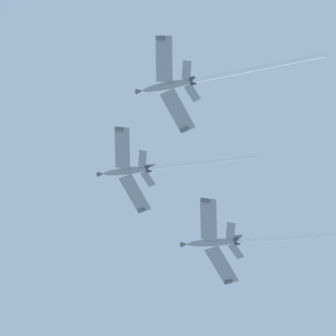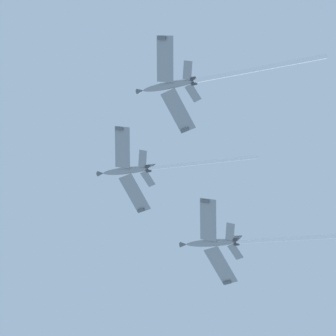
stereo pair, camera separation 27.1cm
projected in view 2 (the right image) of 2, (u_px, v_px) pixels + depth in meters
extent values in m
ellipsoid|color=gray|center=(126.00, 171.00, 137.08)|extent=(11.10, 5.54, 6.75)
cone|color=#595E60|center=(101.00, 174.00, 140.43)|extent=(2.27, 1.83, 1.80)
ellipsoid|color=black|center=(119.00, 171.00, 138.63)|extent=(3.06, 1.97, 2.09)
cube|color=gray|center=(122.00, 147.00, 135.36)|extent=(4.36, 9.33, 1.84)
cube|color=#595E60|center=(119.00, 129.00, 134.35)|extent=(1.73, 0.90, 0.94)
cube|color=gray|center=(135.00, 193.00, 137.84)|extent=(7.86, 9.26, 1.84)
cube|color=#595E60|center=(141.00, 211.00, 138.76)|extent=(1.75, 1.52, 0.94)
cube|color=gray|center=(143.00, 159.00, 134.06)|extent=(1.86, 3.68, 0.97)
cube|color=gray|center=(148.00, 179.00, 135.13)|extent=(3.56, 3.85, 0.97)
cube|color=#595E60|center=(148.00, 167.00, 135.86)|extent=(3.26, 1.40, 3.59)
cylinder|color=#38383D|center=(148.00, 167.00, 134.00)|extent=(1.46, 1.20, 1.17)
cylinder|color=#38383D|center=(149.00, 170.00, 134.21)|extent=(1.46, 1.20, 1.17)
cylinder|color=white|center=(201.00, 163.00, 127.83)|extent=(21.09, 8.70, 12.09)
ellipsoid|color=gray|center=(168.00, 86.00, 125.33)|extent=(10.99, 5.60, 6.95)
cone|color=#595E60|center=(141.00, 91.00, 128.80)|extent=(2.28, 1.84, 1.82)
ellipsoid|color=black|center=(161.00, 87.00, 126.91)|extent=(3.05, 1.99, 2.13)
cube|color=gray|center=(165.00, 59.00, 123.59)|extent=(4.41, 9.35, 1.90)
cube|color=#595E60|center=(161.00, 38.00, 122.58)|extent=(1.71, 0.91, 0.97)
cube|color=gray|center=(178.00, 111.00, 126.07)|extent=(7.88, 9.21, 1.90)
cube|color=#595E60|center=(185.00, 130.00, 126.97)|extent=(1.74, 1.52, 0.97)
cube|color=gray|center=(188.00, 70.00, 122.20)|extent=(1.88, 3.70, 1.00)
cube|color=gray|center=(193.00, 93.00, 123.27)|extent=(3.57, 3.83, 1.00)
cube|color=#595E60|center=(193.00, 80.00, 123.99)|extent=(3.27, 1.44, 3.61)
cylinder|color=#38383D|center=(193.00, 79.00, 122.14)|extent=(1.47, 1.21, 1.18)
cylinder|color=#38383D|center=(194.00, 83.00, 122.35)|extent=(1.47, 1.21, 1.18)
cylinder|color=white|center=(257.00, 69.00, 115.39)|extent=(22.00, 9.41, 13.30)
ellipsoid|color=gray|center=(211.00, 243.00, 132.38)|extent=(10.95, 5.81, 6.89)
cone|color=#595E60|center=(184.00, 245.00, 135.84)|extent=(2.29, 1.87, 1.82)
ellipsoid|color=black|center=(204.00, 242.00, 133.96)|extent=(3.05, 2.04, 2.12)
cube|color=gray|center=(208.00, 220.00, 130.65)|extent=(4.59, 9.39, 1.89)
cube|color=#595E60|center=(205.00, 201.00, 129.64)|extent=(1.73, 0.94, 0.96)
cube|color=gray|center=(221.00, 266.00, 133.12)|extent=(8.00, 9.16, 1.89)
cube|color=#595E60|center=(227.00, 283.00, 134.01)|extent=(1.73, 1.54, 0.96)
cube|color=gray|center=(230.00, 232.00, 129.26)|extent=(1.95, 3.72, 1.00)
cube|color=gray|center=(235.00, 252.00, 130.32)|extent=(3.61, 3.81, 1.00)
cube|color=#595E60|center=(234.00, 239.00, 131.05)|extent=(3.24, 1.50, 3.60)
cylinder|color=#38383D|center=(236.00, 240.00, 129.19)|extent=(1.47, 1.22, 1.18)
cylinder|color=#38383D|center=(237.00, 244.00, 129.40)|extent=(1.47, 1.22, 1.18)
cylinder|color=white|center=(300.00, 238.00, 122.21)|extent=(22.62, 10.12, 13.56)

